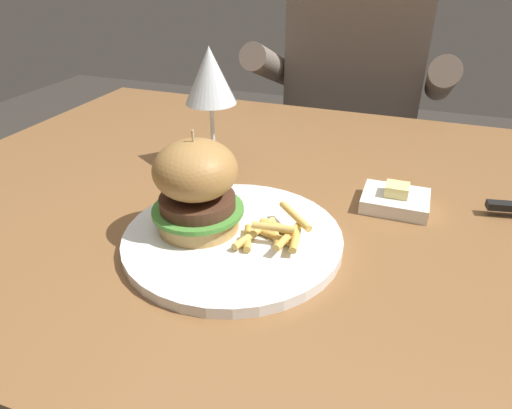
{
  "coord_description": "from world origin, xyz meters",
  "views": [
    {
      "loc": [
        0.13,
        -0.59,
        1.07
      ],
      "look_at": [
        -0.04,
        -0.12,
        0.78
      ],
      "focal_mm": 32.0,
      "sensor_mm": 36.0,
      "label": 1
    }
  ],
  "objects_px": {
    "burger_sandwich": "(196,186)",
    "diner_person": "(349,141)",
    "wine_glass": "(210,78)",
    "butter_dish": "(395,200)",
    "main_plate": "(233,238)"
  },
  "relations": [
    {
      "from": "burger_sandwich",
      "to": "diner_person",
      "type": "bearing_deg",
      "value": 85.99
    },
    {
      "from": "wine_glass",
      "to": "diner_person",
      "type": "xyz_separation_m",
      "value": [
        0.14,
        0.64,
        -0.32
      ]
    },
    {
      "from": "wine_glass",
      "to": "diner_person",
      "type": "height_order",
      "value": "diner_person"
    },
    {
      "from": "burger_sandwich",
      "to": "butter_dish",
      "type": "xyz_separation_m",
      "value": [
        0.23,
        0.16,
        -0.06
      ]
    },
    {
      "from": "burger_sandwich",
      "to": "butter_dish",
      "type": "height_order",
      "value": "burger_sandwich"
    },
    {
      "from": "main_plate",
      "to": "wine_glass",
      "type": "distance_m",
      "value": 0.29
    },
    {
      "from": "wine_glass",
      "to": "burger_sandwich",
      "type": "bearing_deg",
      "value": -69.92
    },
    {
      "from": "burger_sandwich",
      "to": "wine_glass",
      "type": "height_order",
      "value": "wine_glass"
    },
    {
      "from": "burger_sandwich",
      "to": "wine_glass",
      "type": "xyz_separation_m",
      "value": [
        -0.08,
        0.22,
        0.07
      ]
    },
    {
      "from": "burger_sandwich",
      "to": "diner_person",
      "type": "xyz_separation_m",
      "value": [
        0.06,
        0.86,
        -0.25
      ]
    },
    {
      "from": "main_plate",
      "to": "diner_person",
      "type": "relative_size",
      "value": 0.23
    },
    {
      "from": "burger_sandwich",
      "to": "butter_dish",
      "type": "bearing_deg",
      "value": 35.46
    },
    {
      "from": "butter_dish",
      "to": "diner_person",
      "type": "xyz_separation_m",
      "value": [
        -0.17,
        0.69,
        -0.19
      ]
    },
    {
      "from": "main_plate",
      "to": "butter_dish",
      "type": "bearing_deg",
      "value": 42.09
    },
    {
      "from": "burger_sandwich",
      "to": "wine_glass",
      "type": "relative_size",
      "value": 0.66
    }
  ]
}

